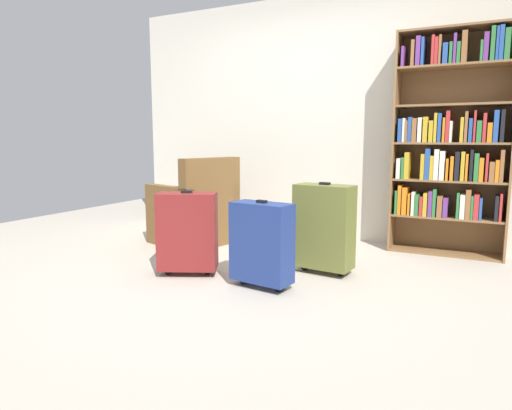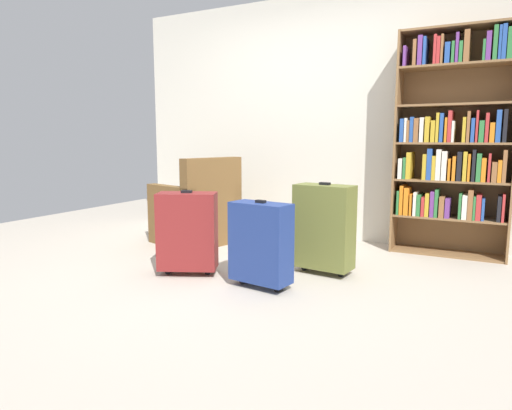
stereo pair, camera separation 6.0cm
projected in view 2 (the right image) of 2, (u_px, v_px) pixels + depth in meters
ground_plane at (234, 278)px, 3.58m from camera, size 7.74×7.74×0.00m
back_wall at (317, 119)px, 4.98m from camera, size 4.42×0.10×2.60m
bookshelf at (453, 142)px, 4.18m from camera, size 1.02×0.32×2.07m
armchair at (197, 213)px, 4.76m from camera, size 0.87×0.87×0.90m
mug at (237, 247)px, 4.39m from camera, size 0.12×0.08×0.10m
suitcase_navy_blue at (261, 242)px, 3.30m from camera, size 0.47×0.26×0.65m
suitcase_dark_red at (187, 231)px, 3.63m from camera, size 0.52×0.40×0.68m
suitcase_olive at (324, 227)px, 3.66m from camera, size 0.49×0.28×0.74m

